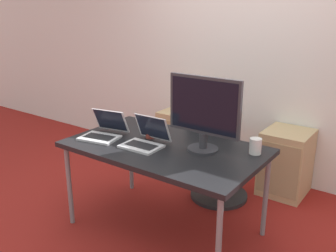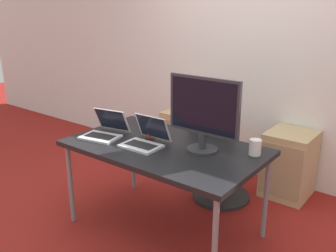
# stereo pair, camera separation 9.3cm
# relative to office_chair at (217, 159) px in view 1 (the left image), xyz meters

# --- Properties ---
(ground_plane) EXTENTS (14.00, 14.00, 0.00)m
(ground_plane) POSITION_rel_office_chair_xyz_m (-0.11, -0.69, -0.42)
(ground_plane) COLOR maroon
(wall_back) EXTENTS (10.00, 0.05, 2.60)m
(wall_back) POSITION_rel_office_chair_xyz_m (-0.11, 0.81, 0.88)
(wall_back) COLOR silver
(wall_back) RESTS_ON ground_plane
(desk) EXTENTS (1.55, 0.91, 0.76)m
(desk) POSITION_rel_office_chair_xyz_m (-0.11, -0.69, 0.28)
(desk) COLOR black
(desk) RESTS_ON ground_plane
(office_chair) EXTENTS (0.56, 0.57, 1.10)m
(office_chair) POSITION_rel_office_chair_xyz_m (0.00, 0.00, 0.00)
(office_chair) COLOR #232326
(office_chair) RESTS_ON ground_plane
(cabinet_left) EXTENTS (0.43, 0.47, 0.65)m
(cabinet_left) POSITION_rel_office_chair_xyz_m (-0.76, 0.54, -0.10)
(cabinet_left) COLOR tan
(cabinet_left) RESTS_ON ground_plane
(cabinet_right) EXTENTS (0.43, 0.47, 0.65)m
(cabinet_right) POSITION_rel_office_chair_xyz_m (0.48, 0.54, -0.10)
(cabinet_right) COLOR tan
(cabinet_right) RESTS_ON ground_plane
(laptop_left) EXTENTS (0.34, 0.37, 0.22)m
(laptop_left) POSITION_rel_office_chair_xyz_m (-0.65, -0.83, 0.38)
(laptop_left) COLOR silver
(laptop_left) RESTS_ON desk
(laptop_right) EXTENTS (0.31, 0.31, 0.23)m
(laptop_right) POSITION_rel_office_chair_xyz_m (-0.24, -0.78, 0.38)
(laptop_right) COLOR silver
(laptop_right) RESTS_ON desk
(monitor) EXTENTS (0.59, 0.24, 0.57)m
(monitor) POSITION_rel_office_chair_xyz_m (0.18, -0.60, 0.63)
(monitor) COLOR #2D2D33
(monitor) RESTS_ON desk
(coffee_cup_white) EXTENTS (0.09, 0.09, 0.12)m
(coffee_cup_white) POSITION_rel_office_chair_xyz_m (0.54, -0.44, 0.39)
(coffee_cup_white) COLOR white
(coffee_cup_white) RESTS_ON desk
(coffee_cup_brown) EXTENTS (0.08, 0.08, 0.12)m
(coffee_cup_brown) POSITION_rel_office_chair_xyz_m (-0.32, -0.62, 0.39)
(coffee_cup_brown) COLOR maroon
(coffee_cup_brown) RESTS_ON desk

